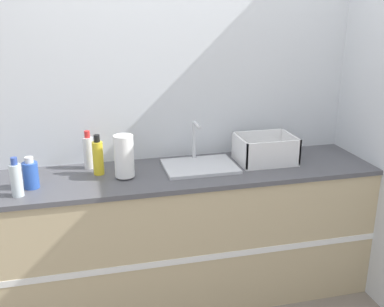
{
  "coord_description": "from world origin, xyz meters",
  "views": [
    {
      "loc": [
        -0.58,
        -2.31,
        1.9
      ],
      "look_at": [
        0.04,
        0.26,
        1.03
      ],
      "focal_mm": 42.0,
      "sensor_mm": 36.0,
      "label": 1
    }
  ],
  "objects_px": {
    "paper_towel_roll": "(124,156)",
    "bottle_blue": "(31,174)",
    "bottle_clear": "(16,179)",
    "dish_rack": "(265,152)",
    "bottle_yellow": "(98,157)",
    "bottle_white_spray": "(88,152)",
    "sink": "(199,164)"
  },
  "relations": [
    {
      "from": "sink",
      "to": "bottle_clear",
      "type": "xyz_separation_m",
      "value": [
        -1.08,
        -0.2,
        0.08
      ]
    },
    {
      "from": "bottle_yellow",
      "to": "sink",
      "type": "bearing_deg",
      "value": -3.01
    },
    {
      "from": "dish_rack",
      "to": "bottle_white_spray",
      "type": "xyz_separation_m",
      "value": [
        -1.14,
        0.15,
        0.04
      ]
    },
    {
      "from": "dish_rack",
      "to": "bottle_yellow",
      "type": "relative_size",
      "value": 1.47
    },
    {
      "from": "sink",
      "to": "bottle_yellow",
      "type": "distance_m",
      "value": 0.64
    },
    {
      "from": "bottle_clear",
      "to": "dish_rack",
      "type": "bearing_deg",
      "value": 7.74
    },
    {
      "from": "bottle_blue",
      "to": "dish_rack",
      "type": "bearing_deg",
      "value": 4.08
    },
    {
      "from": "dish_rack",
      "to": "bottle_white_spray",
      "type": "height_order",
      "value": "bottle_white_spray"
    },
    {
      "from": "sink",
      "to": "bottle_yellow",
      "type": "relative_size",
      "value": 1.81
    },
    {
      "from": "paper_towel_roll",
      "to": "bottle_blue",
      "type": "relative_size",
      "value": 1.43
    },
    {
      "from": "paper_towel_roll",
      "to": "bottle_yellow",
      "type": "height_order",
      "value": "paper_towel_roll"
    },
    {
      "from": "dish_rack",
      "to": "bottle_blue",
      "type": "height_order",
      "value": "bottle_blue"
    },
    {
      "from": "sink",
      "to": "dish_rack",
      "type": "relative_size",
      "value": 1.23
    },
    {
      "from": "bottle_blue",
      "to": "bottle_yellow",
      "type": "height_order",
      "value": "bottle_yellow"
    },
    {
      "from": "bottle_blue",
      "to": "bottle_clear",
      "type": "bearing_deg",
      "value": -121.39
    },
    {
      "from": "sink",
      "to": "bottle_white_spray",
      "type": "xyz_separation_m",
      "value": [
        -0.69,
        0.16,
        0.09
      ]
    },
    {
      "from": "bottle_clear",
      "to": "sink",
      "type": "bearing_deg",
      "value": 10.55
    },
    {
      "from": "bottle_white_spray",
      "to": "bottle_blue",
      "type": "bearing_deg",
      "value": -142.08
    },
    {
      "from": "dish_rack",
      "to": "bottle_yellow",
      "type": "bearing_deg",
      "value": 178.61
    },
    {
      "from": "sink",
      "to": "bottle_blue",
      "type": "bearing_deg",
      "value": -174.51
    },
    {
      "from": "dish_rack",
      "to": "bottle_yellow",
      "type": "height_order",
      "value": "bottle_yellow"
    },
    {
      "from": "paper_towel_roll",
      "to": "bottle_blue",
      "type": "xyz_separation_m",
      "value": [
        -0.53,
        -0.03,
        -0.05
      ]
    },
    {
      "from": "bottle_yellow",
      "to": "bottle_clear",
      "type": "bearing_deg",
      "value": -152.29
    },
    {
      "from": "bottle_white_spray",
      "to": "paper_towel_roll",
      "type": "bearing_deg",
      "value": -47.29
    },
    {
      "from": "dish_rack",
      "to": "bottle_blue",
      "type": "relative_size",
      "value": 2.0
    },
    {
      "from": "paper_towel_roll",
      "to": "bottle_clear",
      "type": "distance_m",
      "value": 0.61
    },
    {
      "from": "bottle_blue",
      "to": "bottle_clear",
      "type": "distance_m",
      "value": 0.12
    },
    {
      "from": "bottle_clear",
      "to": "bottle_yellow",
      "type": "xyz_separation_m",
      "value": [
        0.45,
        0.23,
        0.01
      ]
    },
    {
      "from": "sink",
      "to": "bottle_white_spray",
      "type": "distance_m",
      "value": 0.71
    },
    {
      "from": "bottle_white_spray",
      "to": "bottle_yellow",
      "type": "xyz_separation_m",
      "value": [
        0.05,
        -0.13,
        0.0
      ]
    },
    {
      "from": "sink",
      "to": "paper_towel_roll",
      "type": "bearing_deg",
      "value": -172.43
    },
    {
      "from": "bottle_clear",
      "to": "bottle_white_spray",
      "type": "bearing_deg",
      "value": 42.54
    }
  ]
}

